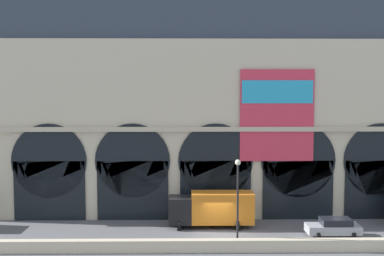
% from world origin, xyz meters
% --- Properties ---
extents(ground_plane, '(200.00, 200.00, 0.00)m').
position_xyz_m(ground_plane, '(0.00, 0.00, 0.00)').
color(ground_plane, slate).
extents(quay_parapet_wall, '(90.00, 0.70, 0.94)m').
position_xyz_m(quay_parapet_wall, '(0.00, -4.24, 0.47)').
color(quay_parapet_wall, beige).
rests_on(quay_parapet_wall, ground).
extents(station_building, '(48.28, 5.85, 21.21)m').
position_xyz_m(station_building, '(0.04, 7.72, 10.32)').
color(station_building, beige).
rests_on(station_building, ground).
extents(box_truck_center, '(7.50, 2.91, 3.12)m').
position_xyz_m(box_truck_center, '(-0.44, 2.46, 1.70)').
color(box_truck_center, black).
rests_on(box_truck_center, ground).
extents(car_mideast, '(4.40, 2.22, 1.55)m').
position_xyz_m(car_mideast, '(9.52, -0.55, 0.80)').
color(car_mideast, '#ADB2B7').
rests_on(car_mideast, ground).
extents(street_lamp_quayside, '(0.44, 0.44, 6.90)m').
position_xyz_m(street_lamp_quayside, '(1.16, -3.44, 4.41)').
color(street_lamp_quayside, black).
rests_on(street_lamp_quayside, ground).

